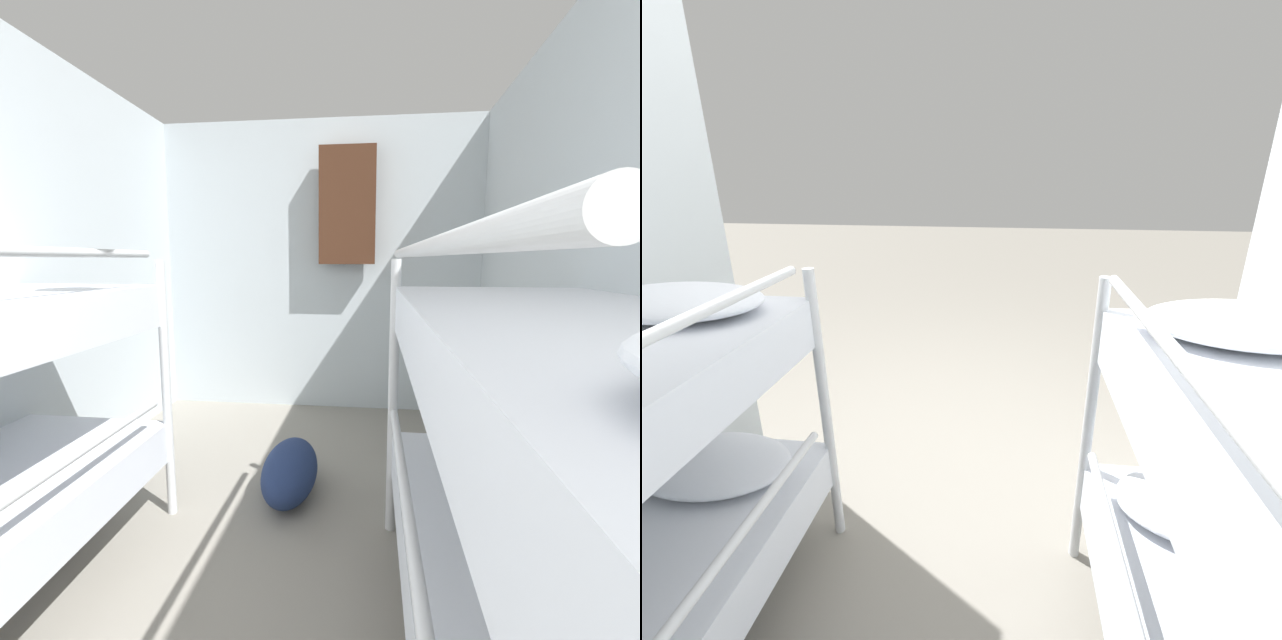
% 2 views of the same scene
% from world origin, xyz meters
% --- Properties ---
extents(wall_back, '(2.72, 0.06, 2.38)m').
position_xyz_m(wall_back, '(0.00, 4.07, 1.19)').
color(wall_back, silver).
rests_on(wall_back, ground_plane).
extents(bunk_stack_right_near, '(0.78, 1.86, 1.30)m').
position_xyz_m(bunk_stack_right_near, '(0.92, 1.43, 0.72)').
color(bunk_stack_right_near, silver).
rests_on(bunk_stack_right_near, ground_plane).
extents(duffel_bag, '(0.29, 0.58, 0.29)m').
position_xyz_m(duffel_bag, '(0.02, 2.60, 0.14)').
color(duffel_bag, navy).
rests_on(duffel_bag, ground_plane).
extents(hanging_coat, '(0.44, 0.12, 0.90)m').
position_xyz_m(hanging_coat, '(0.24, 3.92, 1.68)').
color(hanging_coat, '#472819').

